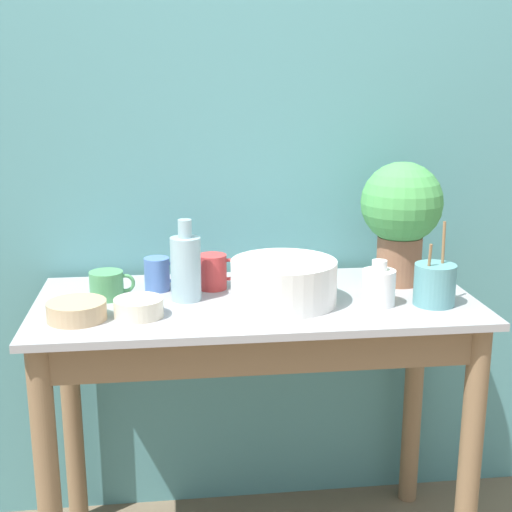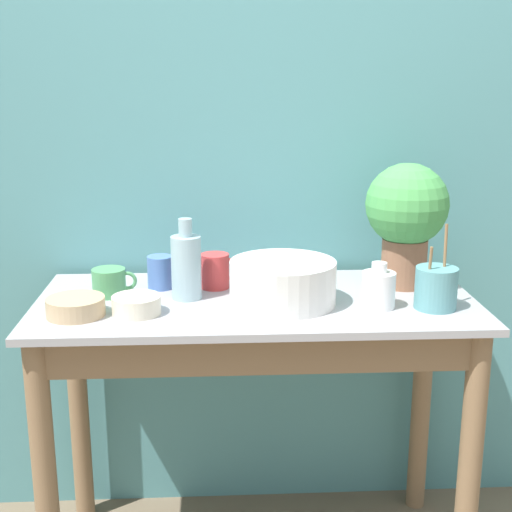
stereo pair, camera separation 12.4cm
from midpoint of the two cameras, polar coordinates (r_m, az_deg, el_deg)
The scene contains 12 objects.
wall_back at distance 2.18m, azimuth -2.71°, elevation 9.28°, with size 6.00×0.05×2.40m.
counter_table at distance 1.98m, azimuth -1.73°, elevation -8.71°, with size 1.19×0.55×0.80m.
potted_plant at distance 2.06m, azimuth 9.87°, elevation 3.50°, with size 0.23×0.23×0.35m.
bowl_wash_large at distance 1.89m, azimuth 0.35°, elevation -2.10°, with size 0.28×0.28×0.12m.
bottle_tall at distance 1.92m, azimuth -7.49°, elevation -0.87°, with size 0.08×0.08×0.22m.
bottle_short at distance 1.89m, azimuth 7.94°, elevation -2.43°, with size 0.09×0.09×0.12m.
mug_green at distance 1.98m, azimuth -13.57°, elevation -2.29°, with size 0.12×0.09×0.08m.
mug_red at distance 2.02m, azimuth -5.19°, elevation -1.27°, with size 0.12×0.08×0.10m.
mug_blue at distance 2.03m, azimuth -9.58°, elevation -1.44°, with size 0.11×0.07×0.09m.
bowl_small_cream at distance 1.83m, azimuth -11.30°, elevation -4.08°, with size 0.12×0.12×0.05m.
bowl_small_tan at distance 1.84m, azimuth -16.04°, elevation -4.24°, with size 0.15×0.15×0.05m.
utensil_cup at distance 1.92m, azimuth 12.32°, elevation -2.24°, with size 0.11×0.11×0.22m.
Camera 1 is at (-0.22, -1.56, 1.40)m, focal length 50.00 mm.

